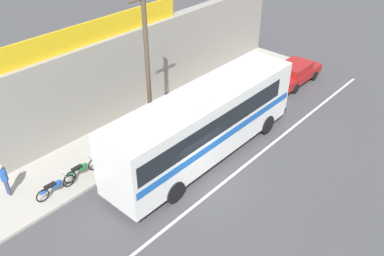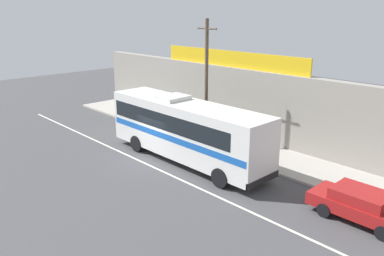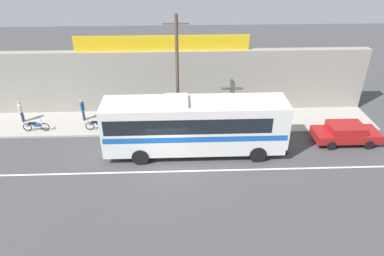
{
  "view_description": "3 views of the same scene",
  "coord_description": "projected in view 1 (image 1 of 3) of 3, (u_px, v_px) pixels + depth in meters",
  "views": [
    {
      "loc": [
        -10.84,
        -9.23,
        12.45
      ],
      "look_at": [
        0.75,
        1.18,
        2.14
      ],
      "focal_mm": 38.05,
      "sensor_mm": 36.0,
      "label": 1
    },
    {
      "loc": [
        17.34,
        -13.09,
        8.55
      ],
      "look_at": [
        2.18,
        1.26,
        2.14
      ],
      "focal_mm": 35.76,
      "sensor_mm": 36.0,
      "label": 2
    },
    {
      "loc": [
        0.8,
        -17.66,
        12.58
      ],
      "look_at": [
        1.54,
        1.28,
        1.75
      ],
      "focal_mm": 32.95,
      "sensor_mm": 36.0,
      "label": 3
    }
  ],
  "objects": [
    {
      "name": "utility_pole",
      "position": [
        148.0,
        69.0,
        19.0
      ],
      "size": [
        1.6,
        0.22,
        7.99
      ],
      "color": "brown",
      "rests_on": "sidewalk_slab"
    },
    {
      "name": "road_center_stripe",
      "position": [
        214.0,
        190.0,
        18.3
      ],
      "size": [
        30.0,
        0.14,
        0.01
      ],
      "primitive_type": "cube",
      "color": "silver",
      "rests_on": "ground_plane"
    },
    {
      "name": "intercity_bus",
      "position": [
        204.0,
        121.0,
        19.3
      ],
      "size": [
        11.19,
        2.62,
        3.78
      ],
      "color": "silver",
      "rests_on": "ground_plane"
    },
    {
      "name": "motorcycle_green",
      "position": [
        55.0,
        186.0,
        17.69
      ],
      "size": [
        1.92,
        0.56,
        0.94
      ],
      "color": "black",
      "rests_on": "sidewalk_slab"
    },
    {
      "name": "sidewalk_slab",
      "position": [
        126.0,
        138.0,
        21.6
      ],
      "size": [
        30.0,
        3.6,
        0.14
      ],
      "primitive_type": "cube",
      "color": "#A8A399",
      "rests_on": "ground_plane"
    },
    {
      "name": "storefront_billboard",
      "position": [
        81.0,
        35.0,
        19.65
      ],
      "size": [
        12.6,
        0.12,
        1.1
      ],
      "primitive_type": "cube",
      "color": "gold",
      "rests_on": "storefront_facade"
    },
    {
      "name": "storefront_facade",
      "position": [
        96.0,
        87.0,
        21.52
      ],
      "size": [
        30.0,
        0.7,
        4.8
      ],
      "primitive_type": "cube",
      "color": "gray",
      "rests_on": "ground_plane"
    },
    {
      "name": "ground_plane",
      "position": [
        200.0,
        183.0,
        18.75
      ],
      "size": [
        70.0,
        70.0,
        0.0
      ],
      "primitive_type": "plane",
      "color": "#444447"
    },
    {
      "name": "pedestrian_by_curb",
      "position": [
        182.0,
        99.0,
        23.17
      ],
      "size": [
        0.3,
        0.48,
        1.57
      ],
      "color": "black",
      "rests_on": "sidewalk_slab"
    },
    {
      "name": "pedestrian_far_left",
      "position": [
        4.0,
        177.0,
        17.39
      ],
      "size": [
        0.3,
        0.48,
        1.64
      ],
      "color": "navy",
      "rests_on": "sidewalk_slab"
    },
    {
      "name": "parked_car",
      "position": [
        294.0,
        72.0,
        26.76
      ],
      "size": [
        4.27,
        1.87,
        1.37
      ],
      "color": "maroon",
      "rests_on": "ground_plane"
    },
    {
      "name": "motorcycle_purple",
      "position": [
        81.0,
        169.0,
        18.68
      ],
      "size": [
        1.92,
        0.56,
        0.94
      ],
      "color": "black",
      "rests_on": "sidewalk_slab"
    }
  ]
}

